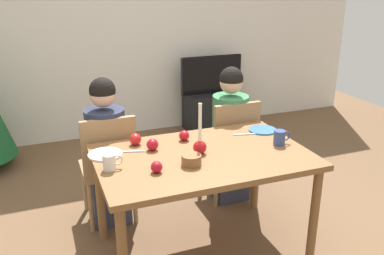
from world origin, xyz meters
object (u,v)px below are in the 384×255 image
(person_left_child, at_px, (107,154))
(bowl_walnuts, at_px, (191,160))
(mug_right, at_px, (280,138))
(dining_table, at_px, (203,166))
(mug_left, at_px, (110,162))
(tv, at_px, (211,75))
(plate_left, at_px, (105,154))
(apple_near_candle, at_px, (157,167))
(plate_right, at_px, (262,130))
(chair_left, at_px, (109,163))
(apple_far_edge, at_px, (135,139))
(person_right_child, at_px, (229,137))
(candle_centerpiece, at_px, (200,144))
(apple_by_left_plate, at_px, (152,145))
(apple_by_right_mug, at_px, (184,136))
(chair_right, at_px, (231,144))
(tv_stand, at_px, (211,111))

(person_left_child, relative_size, bowl_walnuts, 9.36)
(person_left_child, bearing_deg, mug_right, -31.71)
(dining_table, relative_size, mug_left, 11.19)
(tv, height_order, bowl_walnuts, tv)
(plate_left, xyz_separation_m, apple_near_candle, (0.24, -0.37, 0.03))
(plate_right, bearing_deg, apple_near_candle, -157.23)
(mug_left, xyz_separation_m, bowl_walnuts, (0.48, -0.11, -0.02))
(chair_left, xyz_separation_m, tv, (1.59, 1.69, 0.20))
(apple_far_edge, bearing_deg, plate_left, -155.73)
(person_right_child, xyz_separation_m, candle_centerpiece, (-0.53, -0.62, 0.25))
(apple_by_left_plate, distance_m, apple_by_right_mug, 0.28)
(apple_by_right_mug, bearing_deg, dining_table, -83.65)
(chair_right, height_order, apple_near_candle, chair_right)
(candle_centerpiece, xyz_separation_m, apple_far_edge, (-0.36, 0.30, -0.03))
(bowl_walnuts, bearing_deg, apple_by_left_plate, 117.51)
(person_right_child, xyz_separation_m, apple_by_left_plate, (-0.80, -0.45, 0.22))
(person_left_child, height_order, apple_by_left_plate, person_left_child)
(chair_right, distance_m, person_right_child, 0.07)
(apple_far_edge, bearing_deg, chair_left, 118.19)
(tv_stand, bearing_deg, tv, 90.00)
(chair_left, bearing_deg, mug_right, -30.46)
(tv_stand, relative_size, tv, 0.81)
(mug_right, bearing_deg, tv_stand, 77.95)
(person_right_child, distance_m, candle_centerpiece, 0.85)
(mug_left, bearing_deg, tv, 54.05)
(person_right_child, relative_size, mug_left, 9.37)
(plate_left, xyz_separation_m, mug_left, (-0.01, -0.23, 0.04))
(tv_stand, height_order, plate_left, plate_left)
(mug_left, relative_size, bowl_walnuts, 1.00)
(candle_centerpiece, height_order, plate_left, candle_centerpiece)
(chair_left, relative_size, plate_right, 4.26)
(person_right_child, xyz_separation_m, apple_far_edge, (-0.89, -0.32, 0.22))
(apple_by_left_plate, bearing_deg, apple_near_candle, -101.82)
(person_right_child, xyz_separation_m, apple_near_candle, (-0.87, -0.79, 0.22))
(chair_right, distance_m, mug_left, 1.32)
(plate_right, bearing_deg, bowl_walnuts, -152.54)
(candle_centerpiece, height_order, apple_far_edge, candle_centerpiece)
(mug_right, distance_m, apple_by_left_plate, 0.88)
(mug_left, distance_m, apple_near_candle, 0.29)
(apple_near_candle, bearing_deg, person_right_child, 42.20)
(chair_right, bearing_deg, chair_left, 180.00)
(tv_stand, relative_size, apple_by_right_mug, 8.62)
(plate_left, height_order, mug_left, mug_left)
(dining_table, distance_m, tv, 2.53)
(mug_right, distance_m, bowl_walnuts, 0.70)
(mug_left, bearing_deg, plate_left, 87.57)
(person_left_child, height_order, candle_centerpiece, person_left_child)
(dining_table, xyz_separation_m, chair_right, (0.51, 0.61, -0.15))
(apple_near_candle, bearing_deg, chair_right, 41.01)
(apple_near_candle, bearing_deg, bowl_walnuts, 6.24)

